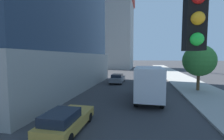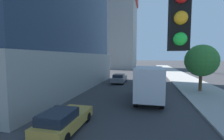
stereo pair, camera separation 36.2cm
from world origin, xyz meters
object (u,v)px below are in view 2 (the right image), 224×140
Objects in this scene: construction_building at (114,29)px; car_gold at (64,120)px; car_white at (148,74)px; car_green at (148,80)px; street_tree at (201,61)px; car_gray at (119,78)px; box_truck at (149,83)px.

construction_building reaches higher than car_gold.
car_green is at bearing -90.00° from car_white.
car_green is 9.14m from car_white.
street_tree is (18.94, -37.75, -11.15)m from construction_building.
car_gold is 1.02× the size of car_green.
construction_building is at bearing 110.41° from car_green.
car_green is at bearing -11.57° from car_gray.
box_truck reaches higher than car_green.
car_green is at bearing 151.87° from street_tree.
car_green is 0.62× the size of box_truck.
construction_building is 8.17× the size of car_gold.
car_white is at bearing -63.14° from construction_building.
construction_building is at bearing 103.69° from car_gray.
car_gold is (0.00, -17.10, -0.06)m from car_gray.
street_tree is 17.07m from car_gold.
box_truck is at bearing -90.00° from car_white.
car_white is at bearing 116.19° from street_tree.
box_truck reaches higher than car_gray.
box_truck is at bearing -64.73° from car_gray.
construction_building is 7.32× the size of car_gray.
car_gold is at bearing -129.89° from street_tree.
street_tree is 1.38× the size of car_green.
car_white is (4.66, 25.29, 0.05)m from car_gold.
construction_building is at bearing 116.86° from car_white.
car_gray is 4.76m from car_green.
car_gray is 9.42m from car_white.
street_tree is at bearing -28.13° from car_green.
car_gold is at bearing -80.83° from construction_building.
street_tree is at bearing -63.81° from car_white.
box_truck is (4.66, -9.88, 1.06)m from car_gray.
street_tree reaches higher than car_gray.
car_gray reaches higher than car_green.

